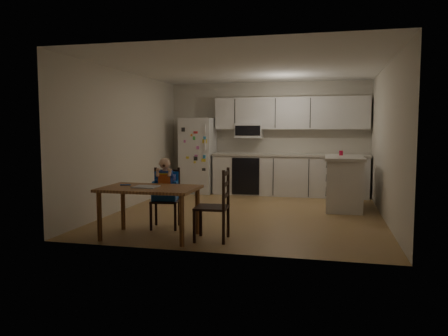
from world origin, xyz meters
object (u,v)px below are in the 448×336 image
chair_side (219,200)px  kitchen_island (344,182)px  refrigerator (198,156)px  dining_table (150,194)px  chair_booster (166,186)px  red_cup (341,153)px

chair_side → kitchen_island: bearing=144.8°
refrigerator → kitchen_island: 3.47m
dining_table → chair_side: bearing=3.4°
kitchen_island → chair_booster: bearing=-140.0°
chair_side → chair_booster: bearing=-124.3°
dining_table → chair_booster: bearing=90.7°
chair_booster → kitchen_island: bearing=29.8°
refrigerator → dining_table: 4.18m
red_cup → chair_booster: size_ratio=0.09×
refrigerator → red_cup: refrigerator is taller
refrigerator → chair_side: size_ratio=1.79×
dining_table → refrigerator: bearing=97.9°
refrigerator → kitchen_island: refrigerator is taller
kitchen_island → red_cup: 0.62m
refrigerator → red_cup: size_ratio=18.94×
refrigerator → dining_table: (0.57, -4.13, -0.26)m
refrigerator → kitchen_island: size_ratio=1.31×
chair_booster → chair_side: size_ratio=1.10×
dining_table → chair_booster: 0.61m
dining_table → chair_side: 0.95m
refrigerator → chair_side: (1.52, -4.07, -0.31)m
dining_table → chair_side: (0.94, 0.06, -0.06)m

